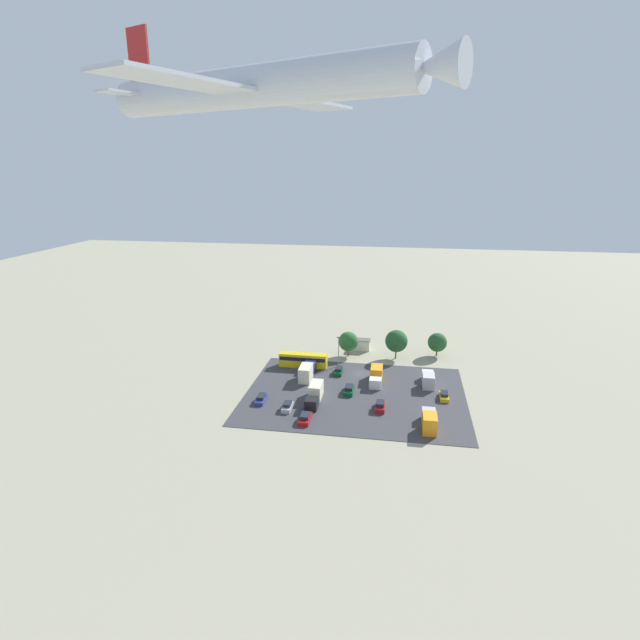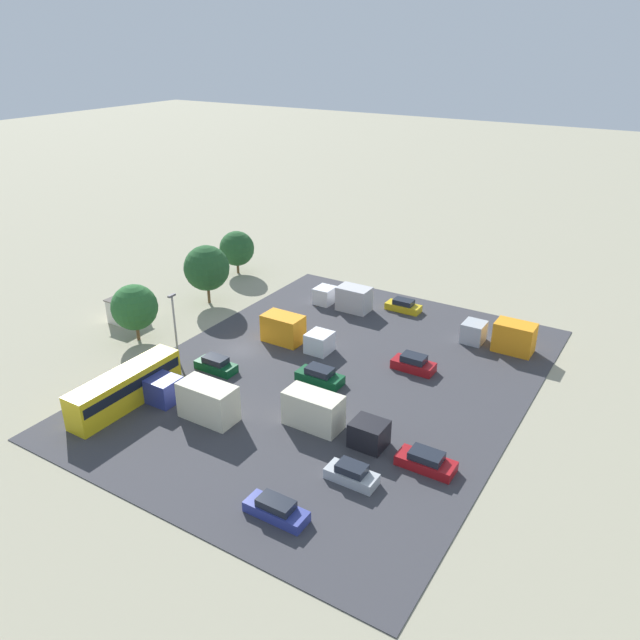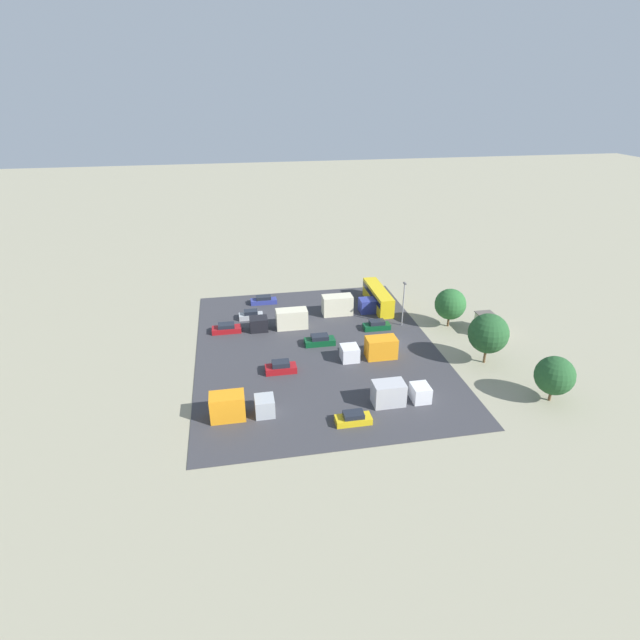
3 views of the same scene
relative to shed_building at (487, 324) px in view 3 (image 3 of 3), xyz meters
name	(u,v)px [view 3 (image 3 of 3)]	position (x,y,z in m)	size (l,w,h in m)	color
ground_plane	(389,343)	(-0.81, 16.40, -1.46)	(400.00, 400.00, 0.00)	gray
parking_lot_surface	(317,349)	(-0.81, 27.71, -1.42)	(46.17, 35.61, 0.08)	#38383D
shed_building	(487,324)	(0.00, 0.00, 0.00)	(4.18, 2.77, 2.90)	silver
bus	(378,297)	(13.13, 14.20, 0.40)	(11.56, 2.50, 3.31)	gold
parked_car_0	(281,368)	(-6.38, 33.77, -0.70)	(1.90, 4.28, 1.64)	maroon
parked_car_1	(251,315)	(11.82, 36.82, -0.76)	(1.73, 4.01, 1.49)	#ADB2B7
parked_car_2	(264,300)	(17.89, 34.18, -0.79)	(1.74, 4.68, 1.41)	navy
parked_car_3	(377,325)	(4.10, 17.01, -0.75)	(1.79, 4.32, 1.50)	#0C4723
parked_car_4	(227,329)	(7.41, 40.95, -0.78)	(1.97, 4.59, 1.45)	maroon
parked_car_5	(353,418)	(-19.32, 26.70, -0.78)	(1.79, 4.25, 1.43)	gold
parked_car_6	(320,340)	(0.58, 27.05, -0.73)	(1.95, 4.62, 1.56)	#0C4723
parked_truck_0	(372,349)	(-4.83, 20.33, 0.02)	(2.59, 8.08, 3.06)	silver
parked_truck_1	(238,406)	(-15.69, 39.87, 0.09)	(2.54, 7.56, 3.22)	#ADB2B7
parked_truck_2	(282,320)	(7.14, 31.97, 0.05)	(2.44, 9.31, 3.13)	black
parked_truck_3	(346,305)	(10.97, 20.54, 0.16)	(2.58, 9.42, 3.35)	navy
parked_truck_4	(398,393)	(-16.28, 20.33, -0.02)	(2.53, 7.23, 2.96)	silver
tree_near_shed	(450,304)	(3.18, 5.12, 2.46)	(5.02, 5.02, 6.43)	brown
tree_apron_mid	(488,333)	(-8.89, 4.87, 3.16)	(5.62, 5.62, 7.44)	brown
tree_apron_far	(555,376)	(-19.20, 1.27, 2.16)	(4.84, 4.84, 6.05)	brown
light_pole_lot_centre	(403,302)	(4.74, 12.54, 2.77)	(0.90, 0.28, 7.46)	gray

